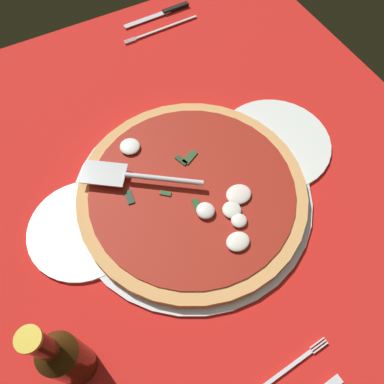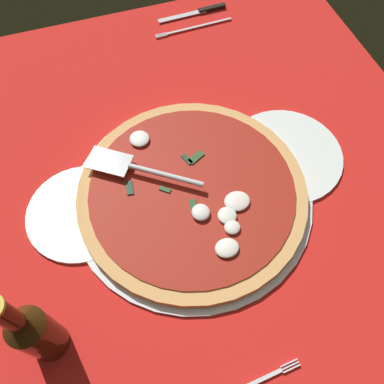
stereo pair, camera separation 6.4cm
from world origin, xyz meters
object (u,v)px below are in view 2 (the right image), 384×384
dinner_plate_left (285,155)px  beer_bottle (34,332)px  dinner_plate_right (81,213)px  pizza_server (139,169)px  place_setting_near (196,20)px  pizza (192,192)px

dinner_plate_left → beer_bottle: bearing=22.8°
dinner_plate_right → pizza_server: pizza_server is taller
place_setting_near → beer_bottle: size_ratio=0.91×
dinner_plate_right → place_setting_near: bearing=-129.9°
place_setting_near → dinner_plate_right: bearing=48.5°
pizza_server → beer_bottle: size_ratio=0.90×
dinner_plate_right → dinner_plate_left: bearing=179.9°
dinner_plate_left → beer_bottle: beer_bottle is taller
dinner_plate_right → beer_bottle: (8.73, 21.44, 8.23)cm
dinner_plate_right → place_setting_near: (-38.60, -46.19, -0.14)cm
pizza → pizza_server: bearing=-38.2°
pizza_server → dinner_plate_right: bearing=50.5°
pizza → place_setting_near: pizza is taller
place_setting_near → beer_bottle: (47.33, 67.63, 8.37)cm
dinner_plate_left → pizza: pizza is taller
pizza → pizza_server: pizza_server is taller
dinner_plate_left → place_setting_near: size_ratio=1.12×
pizza → pizza_server: (8.39, -6.61, 2.66)cm
beer_bottle → pizza: bearing=-148.5°
pizza → pizza_server: 11.01cm
dinner_plate_left → pizza: 21.35cm
dinner_plate_left → beer_bottle: 55.77cm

